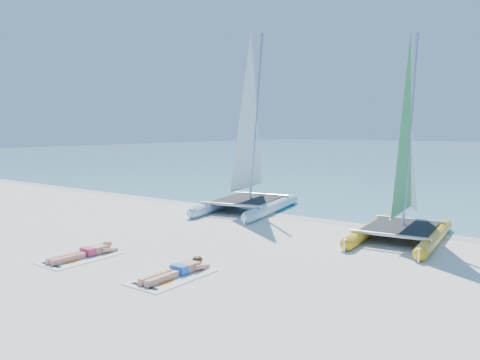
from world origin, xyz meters
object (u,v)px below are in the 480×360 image
Objects in this scene: catamaran_blue at (248,155)px; sunbather_b at (178,270)px; towel_a at (80,258)px; catamaran_yellow at (406,171)px; towel_b at (172,277)px; sunbather_a at (87,252)px.

sunbather_b is (3.41, -7.42, -1.99)m from catamaran_blue.
catamaran_blue is 8.17m from towel_a.
towel_b is (-2.76, -6.64, -1.89)m from catamaran_yellow.
towel_b is at bearing 1.29° from sunbather_a.
towel_b is 0.22m from sunbather_b.
catamaran_yellow is 3.50× the size of sunbather_a.
catamaran_yellow is 7.24m from sunbather_b.
towel_b is (3.41, -7.62, -2.10)m from catamaran_blue.
towel_a is (0.62, -7.87, -2.10)m from catamaran_blue.
sunbather_b is at bearing 5.21° from sunbather_a.
catamaran_blue is at bearing 114.14° from towel_b.
towel_a is at bearing -170.92° from sunbather_b.
towel_a is 0.22m from sunbather_a.
towel_a is 1.07× the size of sunbather_a.
sunbather_a is at bearing 90.00° from towel_a.
catamaran_yellow is 3.50× the size of sunbather_b.
sunbather_a and sunbather_b have the same top height.
sunbather_a is 1.00× the size of sunbather_b.
sunbather_a is at bearing -174.79° from sunbather_b.
catamaran_yellow is 3.27× the size of towel_a.
catamaran_yellow is at bearing 51.13° from towel_a.
sunbather_b is at bearing 90.00° from towel_b.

